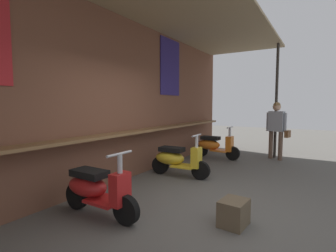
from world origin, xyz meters
name	(u,v)px	position (x,y,z in m)	size (l,w,h in m)	color
ground_plane	(197,204)	(0.00, 0.00, 0.00)	(30.36, 30.36, 0.00)	#56544F
market_stall_facade	(111,82)	(-0.01, 1.83, 2.04)	(10.84, 2.72, 3.67)	brown
scooter_red	(95,189)	(-1.14, 1.08, 0.39)	(0.46, 1.40, 0.97)	red
scooter_yellow	(176,159)	(1.23, 1.08, 0.39)	(0.48, 1.40, 0.97)	gold
scooter_orange	(214,145)	(3.52, 1.08, 0.39)	(0.46, 1.40, 0.97)	orange
shopper_with_handbag	(277,125)	(4.30, -0.54, 1.03)	(0.32, 0.67, 1.68)	brown
merchandise_crate	(234,213)	(-0.41, -0.73, 0.17)	(0.40, 0.32, 0.34)	brown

